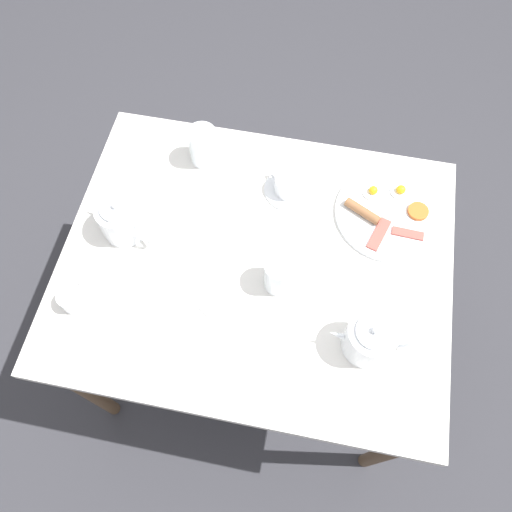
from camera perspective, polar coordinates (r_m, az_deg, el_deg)
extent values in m
plane|color=#333338|center=(2.06, 0.00, -9.40)|extent=(8.00, 8.00, 0.00)
cube|color=silver|center=(1.37, 0.00, -0.64)|extent=(0.85, 1.06, 0.03)
cylinder|color=brown|center=(1.67, 14.77, -20.88)|extent=(0.04, 0.04, 0.72)
cylinder|color=brown|center=(1.91, 16.52, 2.10)|extent=(0.04, 0.04, 0.72)
cylinder|color=brown|center=(1.73, -18.87, -14.32)|extent=(0.04, 0.04, 0.72)
cylinder|color=brown|center=(1.97, -11.75, 6.90)|extent=(0.04, 0.04, 0.72)
cylinder|color=white|center=(1.47, 14.96, 4.67)|extent=(0.31, 0.31, 0.01)
cylinder|color=white|center=(1.51, 16.14, 7.09)|extent=(0.06, 0.06, 0.00)
sphere|color=yellow|center=(1.50, 16.24, 7.30)|extent=(0.03, 0.03, 0.03)
cylinder|color=white|center=(1.49, 13.18, 7.12)|extent=(0.06, 0.06, 0.00)
sphere|color=yellow|center=(1.48, 13.26, 7.32)|extent=(0.03, 0.03, 0.03)
cylinder|color=brown|center=(1.44, 12.06, 5.04)|extent=(0.07, 0.11, 0.03)
cube|color=#B74C42|center=(1.42, 13.88, 2.44)|extent=(0.11, 0.06, 0.01)
cube|color=#B74C42|center=(1.44, 16.96, 2.48)|extent=(0.03, 0.09, 0.01)
cylinder|color=#D16023|center=(1.49, 18.04, 4.88)|extent=(0.06, 0.06, 0.01)
cylinder|color=white|center=(1.25, 12.80, -9.25)|extent=(0.12, 0.12, 0.11)
cylinder|color=white|center=(1.20, 13.37, -8.43)|extent=(0.09, 0.09, 0.01)
sphere|color=white|center=(1.19, 13.50, -8.24)|extent=(0.02, 0.02, 0.02)
cone|color=white|center=(1.23, 9.36, -8.91)|extent=(0.03, 0.06, 0.05)
torus|color=white|center=(1.27, 15.74, -9.39)|extent=(0.02, 0.09, 0.09)
cylinder|color=white|center=(1.40, -15.13, 4.07)|extent=(0.12, 0.12, 0.11)
cylinder|color=white|center=(1.36, -15.72, 5.31)|extent=(0.09, 0.09, 0.01)
sphere|color=white|center=(1.34, -15.85, 5.60)|extent=(0.02, 0.02, 0.02)
cone|color=white|center=(1.44, -17.43, 5.81)|extent=(0.04, 0.06, 0.05)
torus|color=white|center=(1.37, -13.19, 2.72)|extent=(0.05, 0.08, 0.09)
cylinder|color=white|center=(1.47, 3.79, 7.58)|extent=(0.15, 0.15, 0.01)
cylinder|color=white|center=(1.45, 3.87, 8.27)|extent=(0.09, 0.09, 0.06)
cylinder|color=olive|center=(1.45, 3.85, 8.12)|extent=(0.08, 0.08, 0.04)
torus|color=white|center=(1.46, 2.61, 9.45)|extent=(0.03, 0.04, 0.04)
cylinder|color=white|center=(1.50, -6.06, 12.41)|extent=(0.08, 0.08, 0.12)
cylinder|color=white|center=(1.28, 2.75, -2.08)|extent=(0.08, 0.08, 0.11)
cylinder|color=white|center=(1.37, -20.23, -4.64)|extent=(0.07, 0.07, 0.06)
torus|color=white|center=(1.38, -19.73, -3.27)|extent=(0.04, 0.01, 0.04)
cube|color=silver|center=(1.31, -6.47, -5.68)|extent=(0.10, 0.15, 0.00)
cube|color=silver|center=(1.42, -4.03, 4.30)|extent=(0.18, 0.10, 0.00)
cube|color=silver|center=(1.27, 1.00, -10.44)|extent=(0.03, 0.15, 0.00)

